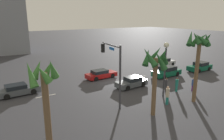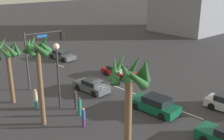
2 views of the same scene
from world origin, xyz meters
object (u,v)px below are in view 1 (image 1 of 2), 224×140
object	(u,v)px
palm_tree_3	(156,64)
car_1	(101,74)
car_4	(167,72)
pedestrian_2	(177,84)
traffic_signal	(113,64)
palm_tree_2	(199,47)
car_2	(18,90)
palm_tree_0	(43,84)
car_3	(132,82)
streetlamp	(165,59)
pedestrian_3	(166,85)
car_0	(200,67)
car_5	(164,62)
pedestrian_0	(193,84)
pedestrian_1	(167,95)

from	to	relation	value
palm_tree_3	car_1	bearing A→B (deg)	-98.39
car_4	pedestrian_2	distance (m)	6.66
traffic_signal	palm_tree_2	distance (m)	8.58
car_4	palm_tree_3	world-z (taller)	palm_tree_3
car_2	pedestrian_2	bearing A→B (deg)	150.20
car_1	palm_tree_0	bearing A→B (deg)	46.27
car_3	traffic_signal	world-z (taller)	traffic_signal
streetlamp	pedestrian_3	bearing A→B (deg)	-147.51
car_0	car_5	xyz separation A→B (m)	(2.41, -5.56, -0.00)
palm_tree_2	car_4	bearing A→B (deg)	-120.96
palm_tree_2	pedestrian_0	bearing A→B (deg)	-142.03
traffic_signal	palm_tree_3	size ratio (longest dim) A/B	0.98
car_0	car_1	bearing A→B (deg)	-17.90
car_1	car_4	distance (m)	9.84
car_0	car_5	distance (m)	6.07
car_3	pedestrian_2	bearing A→B (deg)	128.51
streetlamp	pedestrian_1	bearing A→B (deg)	53.70
palm_tree_2	pedestrian_3	bearing A→B (deg)	-84.36
traffic_signal	palm_tree_2	size ratio (longest dim) A/B	0.83
pedestrian_0	streetlamp	bearing A→B (deg)	-8.53
car_0	car_2	xyz separation A→B (m)	(27.02, -4.55, -0.07)
car_0	car_3	xyz separation A→B (m)	(14.47, 0.32, -0.05)
pedestrian_2	car_0	bearing A→B (deg)	-157.59
traffic_signal	streetlamp	bearing A→B (deg)	164.56
car_1	pedestrian_2	distance (m)	10.77
car_1	car_2	xyz separation A→B (m)	(11.21, 0.56, 0.00)
car_3	car_2	bearing A→B (deg)	-21.22
car_1	streetlamp	bearing A→B (deg)	102.36
car_0	traffic_signal	size ratio (longest dim) A/B	0.71
pedestrian_0	palm_tree_0	size ratio (longest dim) A/B	0.27
car_0	pedestrian_3	bearing A→B (deg)	18.19
car_4	palm_tree_2	size ratio (longest dim) A/B	0.62
pedestrian_0	palm_tree_2	world-z (taller)	palm_tree_2
car_4	pedestrian_1	size ratio (longest dim) A/B	2.40
car_5	pedestrian_0	world-z (taller)	pedestrian_0
car_4	pedestrian_0	size ratio (longest dim) A/B	2.81
pedestrian_2	palm_tree_2	size ratio (longest dim) A/B	0.23
car_3	palm_tree_0	bearing A→B (deg)	26.42
traffic_signal	palm_tree_0	size ratio (longest dim) A/B	1.01
car_0	palm_tree_2	distance (m)	15.04
car_2	pedestrian_3	xyz separation A→B (m)	(-14.71, 8.59, 0.34)
pedestrian_1	palm_tree_3	bearing A→B (deg)	18.53
pedestrian_2	palm_tree_2	world-z (taller)	palm_tree_2
car_1	car_3	distance (m)	5.59
car_5	palm_tree_3	size ratio (longest dim) A/B	0.67
pedestrian_1	car_0	bearing A→B (deg)	-156.10
car_2	streetlamp	distance (m)	16.79
streetlamp	palm_tree_3	size ratio (longest dim) A/B	0.96
streetlamp	palm_tree_2	distance (m)	3.49
car_1	car_3	bearing A→B (deg)	103.85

